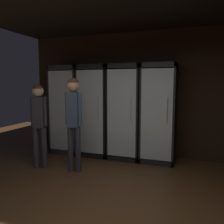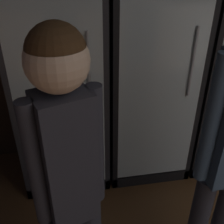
% 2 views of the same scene
% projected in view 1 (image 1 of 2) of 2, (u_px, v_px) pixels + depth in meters
% --- Properties ---
extents(wall_back, '(6.00, 0.06, 2.80)m').
position_uv_depth(wall_back, '(152.00, 95.00, 5.17)').
color(wall_back, black).
rests_on(wall_back, ground).
extents(cooler_far_left, '(0.69, 0.66, 2.06)m').
position_uv_depth(cooler_far_left, '(69.00, 111.00, 5.57)').
color(cooler_far_left, '#2B2B30').
rests_on(cooler_far_left, ground).
extents(cooler_left, '(0.69, 0.66, 2.06)m').
position_uv_depth(cooler_left, '(96.00, 112.00, 5.33)').
color(cooler_left, black).
rests_on(cooler_left, ground).
extents(cooler_center, '(0.69, 0.66, 2.06)m').
position_uv_depth(cooler_center, '(126.00, 113.00, 5.09)').
color(cooler_center, black).
rests_on(cooler_center, ground).
extents(cooler_right, '(0.69, 0.66, 2.06)m').
position_uv_depth(cooler_right, '(159.00, 114.00, 4.85)').
color(cooler_right, black).
rests_on(cooler_right, ground).
extents(shopper_near, '(0.32, 0.23, 1.74)m').
position_uv_depth(shopper_near, '(73.00, 112.00, 4.20)').
color(shopper_near, '#2D2D38').
rests_on(shopper_near, ground).
extents(shopper_far, '(0.30, 0.22, 1.63)m').
position_uv_depth(shopper_far, '(39.00, 117.00, 4.43)').
color(shopper_far, '#2D2D38').
rests_on(shopper_far, ground).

